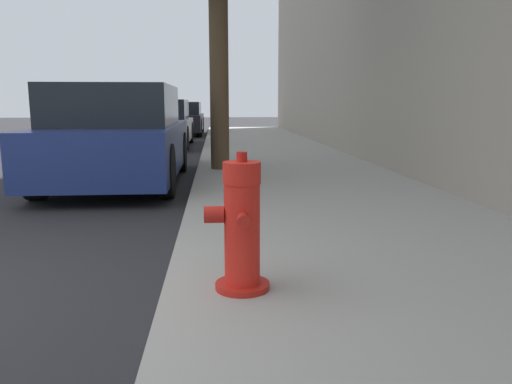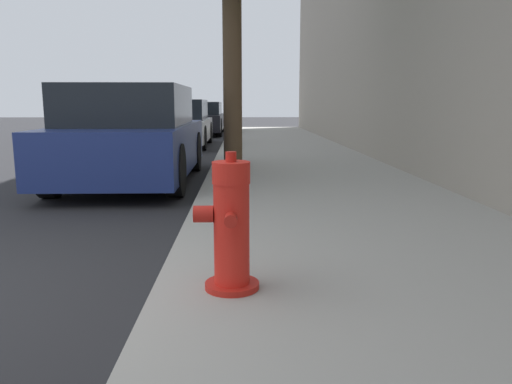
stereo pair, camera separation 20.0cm
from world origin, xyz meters
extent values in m
cube|color=#99968E|center=(3.18, 0.00, 0.06)|extent=(3.10, 40.00, 0.12)
cylinder|color=red|center=(2.09, 0.14, 0.14)|extent=(0.32, 0.32, 0.03)
cylinder|color=red|center=(2.09, 0.14, 0.45)|extent=(0.21, 0.21, 0.59)
cylinder|color=red|center=(2.09, 0.14, 0.80)|extent=(0.22, 0.22, 0.12)
cylinder|color=red|center=(2.09, 0.14, 0.89)|extent=(0.06, 0.06, 0.06)
cylinder|color=red|center=(2.09, -0.01, 0.56)|extent=(0.07, 0.09, 0.07)
cylinder|color=red|center=(2.09, 0.29, 0.56)|extent=(0.07, 0.09, 0.07)
cylinder|color=red|center=(1.93, 0.14, 0.56)|extent=(0.11, 0.10, 0.10)
cube|color=navy|center=(0.52, 4.90, 0.53)|extent=(1.74, 4.03, 0.68)
cube|color=black|center=(0.52, 4.74, 1.15)|extent=(1.60, 2.22, 0.57)
cylinder|color=black|center=(-0.27, 6.15, 0.34)|extent=(0.20, 0.69, 0.69)
cylinder|color=black|center=(1.31, 6.15, 0.34)|extent=(0.20, 0.69, 0.69)
cylinder|color=black|center=(-0.27, 3.65, 0.34)|extent=(0.20, 0.69, 0.69)
cylinder|color=black|center=(1.31, 3.65, 0.34)|extent=(0.20, 0.69, 0.69)
cube|color=silver|center=(0.36, 11.27, 0.45)|extent=(1.73, 3.87, 0.56)
cube|color=black|center=(0.36, 11.11, 1.00)|extent=(1.59, 2.13, 0.54)
cylinder|color=black|center=(-0.42, 12.46, 0.31)|extent=(0.20, 0.63, 0.63)
cylinder|color=black|center=(1.15, 12.46, 0.31)|extent=(0.20, 0.63, 0.63)
cylinder|color=black|center=(-0.42, 10.07, 0.31)|extent=(0.20, 0.63, 0.63)
cylinder|color=black|center=(1.15, 10.07, 0.31)|extent=(0.20, 0.63, 0.63)
cube|color=black|center=(0.55, 16.68, 0.47)|extent=(1.74, 4.51, 0.58)
cube|color=black|center=(0.55, 16.50, 0.99)|extent=(1.60, 2.48, 0.46)
cylinder|color=black|center=(-0.24, 18.08, 0.32)|extent=(0.20, 0.65, 0.65)
cylinder|color=black|center=(1.34, 18.08, 0.32)|extent=(0.20, 0.65, 0.65)
cylinder|color=black|center=(-0.24, 15.28, 0.32)|extent=(0.20, 0.65, 0.65)
cylinder|color=black|center=(1.34, 15.28, 0.32)|extent=(0.20, 0.65, 0.65)
cylinder|color=brown|center=(2.01, 5.59, 1.66)|extent=(0.30, 0.30, 3.09)
camera|label=1|loc=(1.95, -2.63, 1.19)|focal=35.00mm
camera|label=2|loc=(2.15, -2.64, 1.19)|focal=35.00mm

